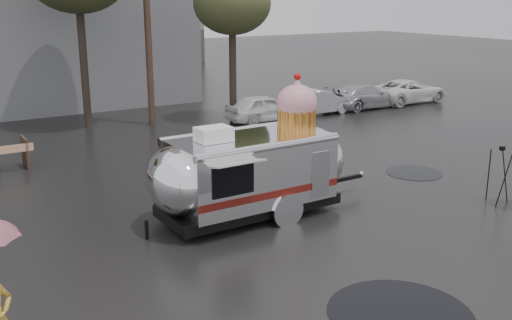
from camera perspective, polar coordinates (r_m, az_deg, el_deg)
ground at (r=13.54m, az=3.50°, el=-8.39°), size 120.00×120.00×0.00m
puddles at (r=14.74m, az=5.02°, el=-6.36°), size 9.23×9.72×0.01m
utility_pole at (r=25.95m, az=-10.32°, el=13.37°), size 1.60×0.28×9.00m
tree_right at (r=26.58m, az=-2.29°, el=14.59°), size 3.36×3.36×6.42m
parked_cars at (r=29.51m, az=8.62°, el=6.06°), size 13.20×1.90×1.50m
airstream_trailer at (r=15.05m, az=-0.36°, el=-0.72°), size 6.74×2.59×3.63m
tripod at (r=17.32m, az=22.22°, el=-0.80°), size 0.60×0.66×1.60m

